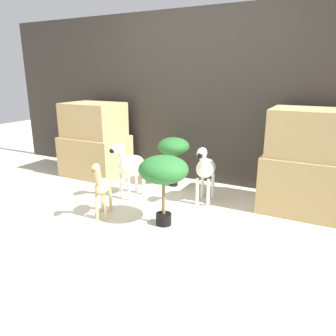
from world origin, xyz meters
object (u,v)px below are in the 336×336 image
(zebra_right, at_px, (205,168))
(zebra_left, at_px, (130,164))
(potted_palm_front, at_px, (163,172))
(potted_palm_back, at_px, (173,148))
(giraffe_figurine, at_px, (102,186))

(zebra_right, bearing_deg, zebra_left, -163.86)
(potted_palm_front, xyz_separation_m, potted_palm_back, (-0.43, 1.07, -0.03))
(giraffe_figurine, xyz_separation_m, potted_palm_front, (0.64, 0.13, 0.20))
(zebra_left, xyz_separation_m, potted_palm_front, (0.70, -0.47, 0.12))
(zebra_left, height_order, potted_palm_back, zebra_left)
(potted_palm_back, bearing_deg, giraffe_figurine, -99.72)
(zebra_right, height_order, potted_palm_back, zebra_right)
(potted_palm_front, distance_m, potted_palm_back, 1.16)
(zebra_right, relative_size, zebra_left, 1.00)
(zebra_right, height_order, potted_palm_front, potted_palm_front)
(zebra_right, xyz_separation_m, potted_palm_back, (-0.57, 0.36, 0.10))
(giraffe_figurine, bearing_deg, zebra_right, 47.10)
(zebra_right, distance_m, potted_palm_front, 0.74)
(zebra_right, bearing_deg, potted_palm_back, 147.82)
(giraffe_figurine, xyz_separation_m, potted_palm_back, (0.21, 1.20, 0.17))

